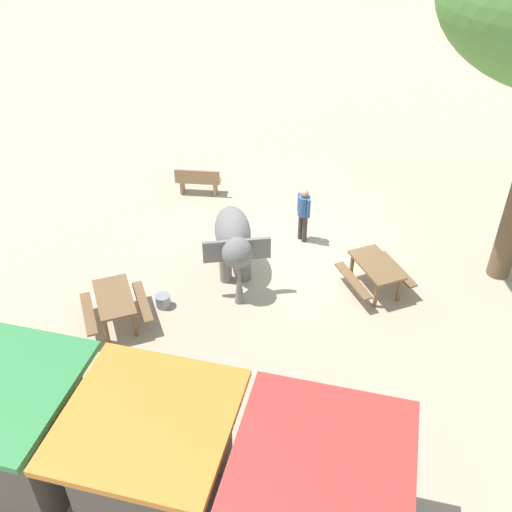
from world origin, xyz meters
name	(u,v)px	position (x,y,z in m)	size (l,w,h in m)	color
ground_plane	(295,250)	(0.00, 0.00, 0.00)	(60.00, 60.00, 0.00)	#BAA88C
elephant	(234,239)	(1.33, 1.40, 1.07)	(1.89, 2.40, 1.68)	slate
person_handler	(304,211)	(-0.09, -0.54, 0.95)	(0.40, 0.37, 1.62)	#3F3833
wooden_bench	(198,181)	(3.54, -2.24, 0.47)	(1.44, 0.60, 0.88)	#9E7A51
picnic_table_near	(115,303)	(3.49, 3.84, 0.59)	(2.06, 2.07, 0.78)	brown
picnic_table_far	(376,270)	(-2.22, 1.15, 0.59)	(2.08, 2.08, 0.78)	brown
market_stall_red	(318,509)	(-1.88, 8.05, 1.14)	(2.50, 2.50, 2.52)	#59514C
market_stall_orange	(156,472)	(0.72, 8.05, 1.14)	(2.50, 2.50, 2.52)	#59514C
market_stall_green	(12,439)	(3.32, 8.05, 1.14)	(2.50, 2.50, 2.52)	#59514C
feed_bucket	(163,301)	(2.66, 3.06, 0.16)	(0.36, 0.36, 0.32)	gray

